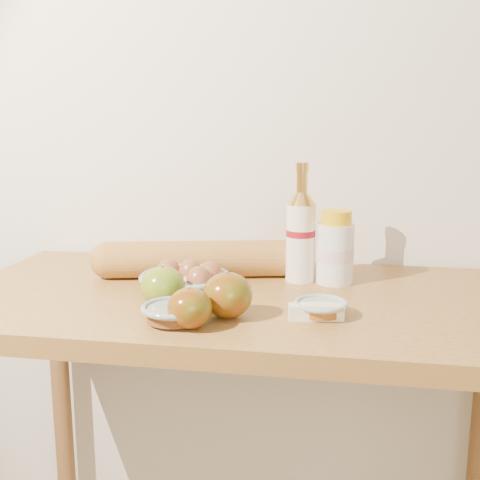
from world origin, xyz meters
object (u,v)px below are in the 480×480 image
object	(u,v)px
table	(242,350)
cream_bottle	(335,250)
bourbon_bottle	(301,234)
baguette	(201,259)
egg_bowl	(186,281)

from	to	relation	value
table	cream_bottle	size ratio (longest dim) A/B	7.46
table	bourbon_bottle	distance (m)	0.28
bourbon_bottle	baguette	xyz separation A→B (m)	(-0.22, -0.01, -0.07)
table	bourbon_bottle	world-z (taller)	bourbon_bottle
baguette	cream_bottle	bearing A→B (deg)	-12.01
egg_bowl	bourbon_bottle	bearing A→B (deg)	32.38
table	cream_bottle	xyz separation A→B (m)	(0.18, 0.12, 0.20)
table	baguette	distance (m)	0.23
table	baguette	xyz separation A→B (m)	(-0.12, 0.11, 0.16)
egg_bowl	baguette	size ratio (longest dim) A/B	0.39
bourbon_bottle	table	bearing A→B (deg)	-129.91
bourbon_bottle	egg_bowl	size ratio (longest dim) A/B	1.32
table	cream_bottle	bearing A→B (deg)	32.85
bourbon_bottle	baguette	bearing A→B (deg)	-176.32
table	baguette	bearing A→B (deg)	135.39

